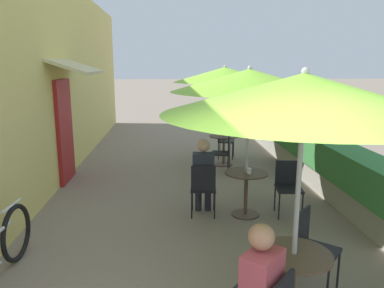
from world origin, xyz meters
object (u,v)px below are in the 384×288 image
at_px(cafe_chair_mid_left, 288,183).
at_px(cafe_chair_far_right, 224,151).
at_px(coffee_cup_mid, 249,171).
at_px(patio_table_far, 224,145).
at_px(seated_patron_mid_right, 203,173).
at_px(patio_umbrella_far, 225,75).
at_px(cafe_chair_far_left, 223,138).
at_px(patio_table_near, 293,276).
at_px(patio_table_mid, 246,186).
at_px(patio_umbrella_mid, 249,80).
at_px(cafe_chair_mid_right, 203,186).
at_px(patio_umbrella_near, 304,94).
at_px(cafe_chair_near_left, 311,243).

height_order(cafe_chair_mid_left, cafe_chair_far_right, same).
bearing_deg(coffee_cup_mid, patio_table_far, 88.63).
bearing_deg(seated_patron_mid_right, patio_umbrella_far, 80.80).
distance_m(seated_patron_mid_right, coffee_cup_mid, 0.73).
xyz_separation_m(seated_patron_mid_right, patio_umbrella_far, (0.78, 2.98, 1.47)).
bearing_deg(patio_table_far, patio_umbrella_far, -90.00).
xyz_separation_m(patio_umbrella_far, cafe_chair_far_left, (0.09, 0.68, -1.64)).
height_order(cafe_chair_mid_left, patio_umbrella_far, patio_umbrella_far).
xyz_separation_m(patio_table_near, coffee_cup_mid, (0.13, 2.50, 0.27)).
bearing_deg(patio_table_mid, cafe_chair_mid_left, 1.00).
bearing_deg(patio_table_far, cafe_chair_far_left, 82.42).
relative_size(patio_umbrella_mid, cafe_chair_far_left, 2.76).
height_order(patio_umbrella_mid, cafe_chair_mid_right, patio_umbrella_mid).
bearing_deg(cafe_chair_mid_right, patio_umbrella_far, 81.12).
xyz_separation_m(patio_umbrella_near, patio_umbrella_far, (0.20, 5.67, 0.00)).
bearing_deg(coffee_cup_mid, patio_umbrella_far, 88.63).
xyz_separation_m(patio_table_near, patio_table_far, (0.20, 5.67, 0.00)).
height_order(patio_table_near, seated_patron_mid_right, seated_patron_mid_right).
height_order(patio_umbrella_mid, patio_table_far, patio_umbrella_mid).
relative_size(cafe_chair_near_left, patio_umbrella_far, 0.36).
height_order(patio_table_near, patio_table_far, same).
distance_m(seated_patron_mid_right, cafe_chair_far_right, 2.40).
distance_m(patio_table_mid, seated_patron_mid_right, 0.71).
xyz_separation_m(patio_umbrella_near, cafe_chair_far_left, (0.29, 6.35, -1.64)).
xyz_separation_m(patio_umbrella_mid, seated_patron_mid_right, (-0.68, 0.10, -1.47)).
relative_size(cafe_chair_near_left, patio_table_far, 1.20).
relative_size(cafe_chair_mid_right, coffee_cup_mid, 9.67).
relative_size(patio_table_near, patio_table_far, 1.00).
xyz_separation_m(cafe_chair_mid_left, cafe_chair_far_right, (-0.68, 2.39, 0.00)).
distance_m(seated_patron_mid_right, cafe_chair_far_left, 3.77).
bearing_deg(patio_umbrella_mid, patio_umbrella_far, 88.17).
relative_size(seated_patron_mid_right, patio_umbrella_far, 0.52).
xyz_separation_m(patio_table_mid, cafe_chair_far_left, (0.19, 3.76, 0.02)).
xyz_separation_m(cafe_chair_mid_right, seated_patron_mid_right, (0.01, 0.11, 0.17)).
distance_m(cafe_chair_near_left, patio_umbrella_far, 5.36).
distance_m(patio_umbrella_near, patio_umbrella_mid, 2.59).
distance_m(patio_umbrella_far, cafe_chair_far_right, 1.78).
xyz_separation_m(patio_umbrella_mid, cafe_chair_far_right, (0.01, 2.40, -1.64)).
relative_size(patio_table_near, patio_table_mid, 1.00).
distance_m(patio_table_near, patio_umbrella_far, 5.91).
height_order(patio_umbrella_mid, coffee_cup_mid, patio_umbrella_mid).
height_order(seated_patron_mid_right, patio_umbrella_far, patio_umbrella_far).
bearing_deg(patio_table_mid, cafe_chair_mid_right, -179.00).
bearing_deg(seated_patron_mid_right, cafe_chair_mid_left, 1.72).
bearing_deg(cafe_chair_mid_right, cafe_chair_far_right, 79.30).
bearing_deg(patio_umbrella_mid, cafe_chair_mid_left, 1.00).
relative_size(patio_umbrella_near, patio_table_mid, 3.32).
distance_m(cafe_chair_near_left, cafe_chair_far_right, 4.43).
bearing_deg(cafe_chair_near_left, patio_umbrella_near, 6.38).
distance_m(patio_table_mid, patio_umbrella_far, 3.50).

